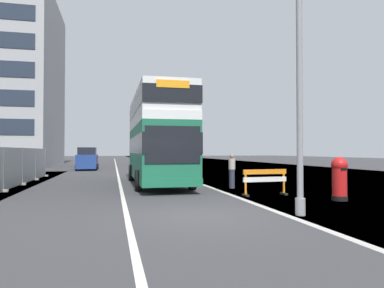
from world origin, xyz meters
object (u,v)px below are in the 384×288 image
roadworks_barrier (265,179)px  pedestrian_at_kerb (232,171)px  car_oncoming_near (87,159)px  car_receding_mid (88,159)px  double_decker_bus (157,137)px  red_pillar_postbox (339,177)px  lamppost_foreground (299,73)px

roadworks_barrier → pedestrian_at_kerb: bearing=97.7°
roadworks_barrier → car_oncoming_near: size_ratio=0.44×
car_oncoming_near → pedestrian_at_kerb: (8.32, -19.96, -0.19)m
roadworks_barrier → car_receding_mid: 32.05m
roadworks_barrier → car_receding_mid: (-9.16, 30.72, 0.23)m
double_decker_bus → roadworks_barrier: 7.35m
red_pillar_postbox → double_decker_bus: bearing=126.4°
double_decker_bus → car_receding_mid: (-5.35, 24.74, -1.73)m
car_receding_mid → pedestrian_at_kerb: (8.75, -27.69, -0.06)m
roadworks_barrier → car_oncoming_near: bearing=110.8°
double_decker_bus → pedestrian_at_kerb: (3.39, -2.95, -1.79)m
double_decker_bus → pedestrian_at_kerb: 4.84m
roadworks_barrier → car_oncoming_near: 24.60m
double_decker_bus → pedestrian_at_kerb: double_decker_bus is taller
roadworks_barrier → pedestrian_at_kerb: size_ratio=1.16×
car_oncoming_near → car_receding_mid: bearing=93.2°
double_decker_bus → lamppost_foreground: 10.97m
double_decker_bus → lamppost_foreground: lamppost_foreground is taller
red_pillar_postbox → pedestrian_at_kerb: (-2.51, 5.06, -0.03)m
roadworks_barrier → pedestrian_at_kerb: 3.06m
red_pillar_postbox → roadworks_barrier: red_pillar_postbox is taller
double_decker_bus → car_oncoming_near: double_decker_bus is taller
double_decker_bus → red_pillar_postbox: bearing=-53.6°
lamppost_foreground → car_oncoming_near: bearing=105.8°
lamppost_foreground → roadworks_barrier: lamppost_foreground is taller
double_decker_bus → roadworks_barrier: bearing=-57.6°
roadworks_barrier → pedestrian_at_kerb: (-0.41, 3.03, 0.16)m
car_oncoming_near → double_decker_bus: bearing=-73.8°
double_decker_bus → pedestrian_at_kerb: size_ratio=6.14×
lamppost_foreground → pedestrian_at_kerb: 8.23m
lamppost_foreground → double_decker_bus: bearing=105.3°
car_oncoming_near → car_receding_mid: 7.74m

